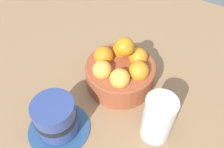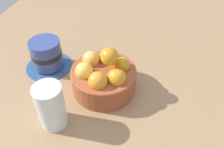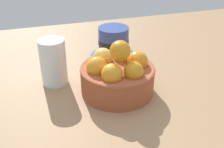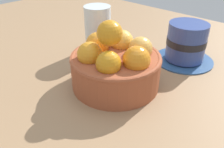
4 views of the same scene
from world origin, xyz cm
name	(u,v)px [view 3 (image 3 of 4)]	position (x,y,z in cm)	size (l,w,h in cm)	color
ground_plane	(117,97)	(0.00, 0.00, -1.76)	(152.18, 103.65, 3.53)	#997551
terracotta_bowl	(117,74)	(0.02, 0.04, 4.60)	(17.15, 17.15, 13.47)	#9E4C2D
coffee_cup	(113,43)	(-4.80, -18.48, 4.25)	(13.65, 13.65, 9.04)	#294E82
water_glass	(53,62)	(13.52, -8.37, 5.69)	(6.35, 6.35, 11.38)	silver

